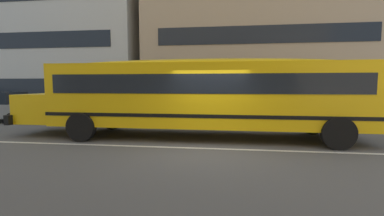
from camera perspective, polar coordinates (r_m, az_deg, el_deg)
ground_plane at (r=8.37m, az=3.73°, el=-8.88°), size 400.00×400.00×0.00m
sidewalk_far at (r=15.35m, az=5.50°, el=-2.48°), size 120.00×3.00×0.01m
lane_centreline at (r=8.37m, az=3.73°, el=-8.86°), size 110.00×0.16×0.01m
school_bus at (r=9.90m, az=1.31°, el=3.61°), size 13.30×3.19×2.97m
parked_car_grey_by_entrance at (r=17.69m, az=-36.34°, el=0.29°), size 3.93×1.94×1.64m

